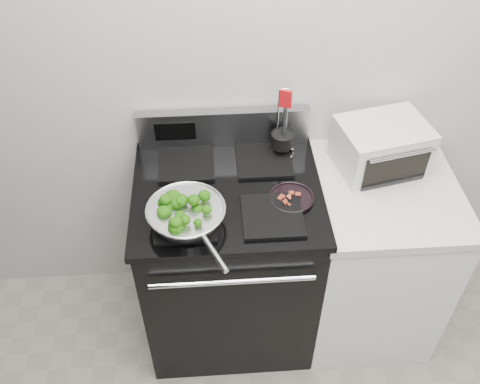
{
  "coord_description": "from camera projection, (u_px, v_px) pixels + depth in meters",
  "views": [
    {
      "loc": [
        -0.36,
        -0.2,
        2.48
      ],
      "look_at": [
        -0.25,
        1.36,
        0.98
      ],
      "focal_mm": 40.0,
      "sensor_mm": 36.0,
      "label": 1
    }
  ],
  "objects": [
    {
      "name": "skillet",
      "position": [
        186.0,
        214.0,
        2.05
      ],
      "size": [
        0.31,
        0.46,
        0.07
      ],
      "rotation": [
        0.0,
        0.0,
        0.43
      ],
      "color": "silver",
      "rests_on": "gas_range"
    },
    {
      "name": "counter",
      "position": [
        370.0,
        256.0,
        2.59
      ],
      "size": [
        0.62,
        0.68,
        0.92
      ],
      "color": "white",
      "rests_on": "floor"
    },
    {
      "name": "toaster_oven",
      "position": [
        381.0,
        146.0,
        2.3
      ],
      "size": [
        0.42,
        0.35,
        0.21
      ],
      "rotation": [
        0.0,
        0.0,
        0.21
      ],
      "color": "beige",
      "rests_on": "counter"
    },
    {
      "name": "utensil_holder",
      "position": [
        282.0,
        143.0,
        2.34
      ],
      "size": [
        0.11,
        0.11,
        0.34
      ],
      "rotation": [
        0.0,
        0.0,
        -0.39
      ],
      "color": "silver",
      "rests_on": "gas_range"
    },
    {
      "name": "bacon_plate",
      "position": [
        292.0,
        196.0,
        2.17
      ],
      "size": [
        0.18,
        0.18,
        0.04
      ],
      "rotation": [
        0.0,
        0.0,
        -0.33
      ],
      "color": "black",
      "rests_on": "gas_range"
    },
    {
      "name": "broccoli_pile",
      "position": [
        186.0,
        210.0,
        2.04
      ],
      "size": [
        0.24,
        0.24,
        0.08
      ],
      "primitive_type": null,
      "color": "#0E3304",
      "rests_on": "skillet"
    },
    {
      "name": "back_wall",
      "position": [
        294.0,
        59.0,
        2.2
      ],
      "size": [
        4.0,
        0.02,
        2.7
      ],
      "primitive_type": "cube",
      "color": "beige",
      "rests_on": "ground"
    },
    {
      "name": "gas_range",
      "position": [
        229.0,
        259.0,
        2.54
      ],
      "size": [
        0.79,
        0.69,
        1.13
      ],
      "color": "black",
      "rests_on": "floor"
    }
  ]
}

